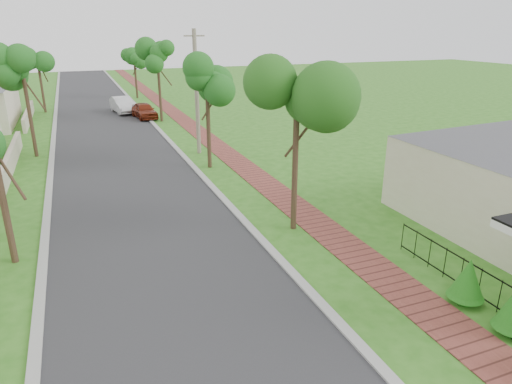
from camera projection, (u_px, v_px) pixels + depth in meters
ground at (340, 358)px, 10.67m from camera, size 160.00×160.00×0.00m
road at (118, 157)px, 27.09m from camera, size 7.00×120.00×0.02m
kerb_right at (179, 151)px, 28.36m from camera, size 0.30×120.00×0.10m
kerb_left at (51, 164)px, 25.82m from camera, size 0.30×120.00×0.10m
sidewalk at (219, 147)px, 29.26m from camera, size 1.50×120.00×0.03m
picket_fence at (500, 295)px, 12.19m from camera, size 0.03×8.02×1.00m
street_trees at (103, 69)px, 31.56m from camera, size 10.70×37.65×5.89m
parked_car_red at (144, 111)px, 38.34m from camera, size 1.99×3.94×1.29m
parked_car_white at (123, 105)px, 40.75m from camera, size 2.00×4.38×1.39m
near_tree at (297, 102)px, 15.90m from camera, size 2.36×2.36×6.05m
utility_pole at (197, 92)px, 26.73m from camera, size 1.20×0.24×7.21m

